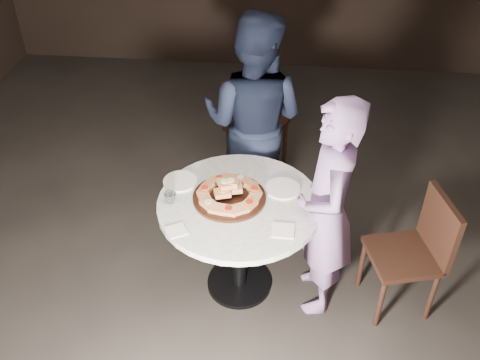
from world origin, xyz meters
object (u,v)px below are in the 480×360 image
object	(u,v)px
table	(239,219)
water_glass	(170,198)
serving_board	(229,197)
diner_navy	(253,121)
focaccia_pile	(229,192)
chair_far	(252,122)
chair_right	(417,247)
diner_teal	(326,211)

from	to	relation	value
table	water_glass	world-z (taller)	water_glass
serving_board	diner_navy	size ratio (longest dim) A/B	0.28
table	focaccia_pile	world-z (taller)	focaccia_pile
table	chair_far	xyz separation A→B (m)	(-0.02, 1.31, -0.09)
serving_board	chair_right	distance (m)	1.22
serving_board	diner_teal	size ratio (longest dim) A/B	0.30
serving_board	chair_far	xyz separation A→B (m)	(0.04, 1.29, -0.24)
serving_board	chair_right	world-z (taller)	chair_right
diner_navy	table	bearing A→B (deg)	103.08
table	diner_navy	bearing A→B (deg)	88.62
serving_board	water_glass	distance (m)	0.36
focaccia_pile	diner_teal	size ratio (longest dim) A/B	0.27
table	diner_teal	bearing A→B (deg)	-4.35
focaccia_pile	chair_right	world-z (taller)	focaccia_pile
chair_far	diner_navy	size ratio (longest dim) A/B	0.55
diner_navy	diner_teal	distance (m)	1.02
diner_teal	diner_navy	bearing A→B (deg)	-154.73
focaccia_pile	diner_teal	bearing A→B (deg)	-6.50
serving_board	diner_teal	world-z (taller)	diner_teal
chair_far	diner_teal	world-z (taller)	diner_teal
serving_board	diner_navy	distance (m)	0.83
chair_right	diner_navy	size ratio (longest dim) A/B	0.52
focaccia_pile	water_glass	xyz separation A→B (m)	(-0.35, -0.07, -0.02)
table	diner_navy	size ratio (longest dim) A/B	0.67
water_glass	focaccia_pile	bearing A→B (deg)	11.88
table	focaccia_pile	xyz separation A→B (m)	(-0.07, 0.03, 0.19)
chair_right	chair_far	bearing A→B (deg)	-154.10
water_glass	chair_right	xyz separation A→B (m)	(1.54, 0.03, -0.30)
table	chair_far	size ratio (longest dim) A/B	1.21
water_glass	diner_teal	distance (m)	0.95
chair_far	diner_navy	xyz separation A→B (m)	(0.04, -0.46, 0.30)
water_glass	chair_far	xyz separation A→B (m)	(0.40, 1.36, -0.27)
diner_navy	diner_teal	bearing A→B (deg)	134.40
serving_board	chair_right	xyz separation A→B (m)	(1.19, -0.04, -0.27)
table	diner_navy	xyz separation A→B (m)	(0.02, 0.85, 0.21)
table	chair_right	distance (m)	1.13
chair_far	serving_board	bearing A→B (deg)	112.17
diner_teal	focaccia_pile	bearing A→B (deg)	-101.17
focaccia_pile	table	bearing A→B (deg)	-22.56
table	chair_far	world-z (taller)	chair_far
diner_teal	serving_board	bearing A→B (deg)	-100.76
focaccia_pile	water_glass	size ratio (longest dim) A/B	5.52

